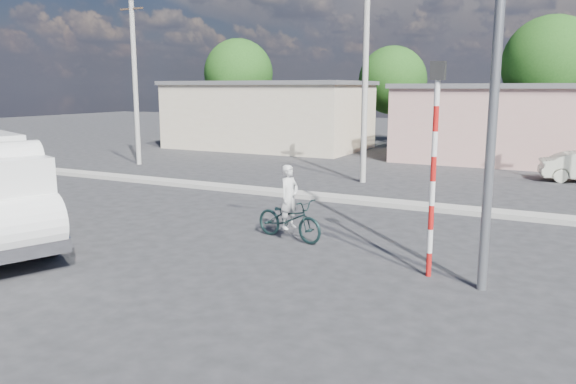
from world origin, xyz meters
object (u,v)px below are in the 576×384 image
at_px(cyclist, 289,208).
at_px(streetlight, 489,25).
at_px(bicycle, 289,219).
at_px(traffic_pole, 434,152).

bearing_deg(cyclist, streetlight, -94.03).
distance_m(bicycle, streetlight, 6.71).
height_order(traffic_pole, streetlight, streetlight).
bearing_deg(cyclist, traffic_pole, -93.99).
bearing_deg(traffic_pole, cyclist, 162.44).
xyz_separation_m(bicycle, streetlight, (4.81, -1.53, 4.42)).
xyz_separation_m(bicycle, traffic_pole, (3.87, -1.23, 2.05)).
distance_m(cyclist, traffic_pole, 4.43).
relative_size(cyclist, streetlight, 0.18).
bearing_deg(streetlight, traffic_pole, 162.27).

